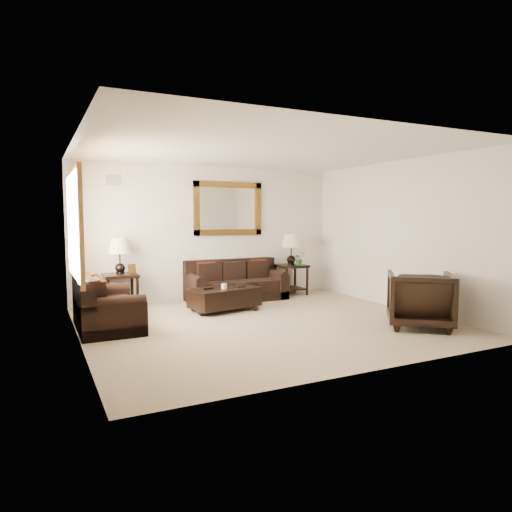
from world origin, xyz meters
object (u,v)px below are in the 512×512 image
loveseat (104,309)px  armchair (420,297)px  end_table_left (120,263)px  coffee_table (225,297)px  sofa (236,285)px  end_table_right (291,255)px

loveseat → armchair: size_ratio=1.57×
end_table_left → coffee_table: bearing=-30.8°
sofa → coffee_table: 1.11m
loveseat → coffee_table: bearing=-78.7°
sofa → loveseat: bearing=-153.8°
end_table_left → end_table_right: size_ratio=1.00×
end_table_left → end_table_right: 3.59m
end_table_left → coffee_table: size_ratio=0.98×
loveseat → coffee_table: (2.13, 0.43, -0.05)m
loveseat → coffee_table: size_ratio=1.12×
loveseat → end_table_right: (4.07, 1.40, 0.55)m
sofa → loveseat: (-2.74, -1.35, 0.01)m
loveseat → end_table_right: end_table_right is taller
end_table_right → armchair: bearing=-85.6°
loveseat → end_table_right: bearing=-71.0°
sofa → end_table_left: bearing=178.6°
end_table_left → loveseat: bearing=-109.0°
coffee_table → armchair: bearing=-58.8°
end_table_right → coffee_table: bearing=-153.4°
end_table_left → end_table_right: bearing=-0.0°
sofa → coffee_table: size_ratio=1.49×
end_table_left → armchair: size_ratio=1.38×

